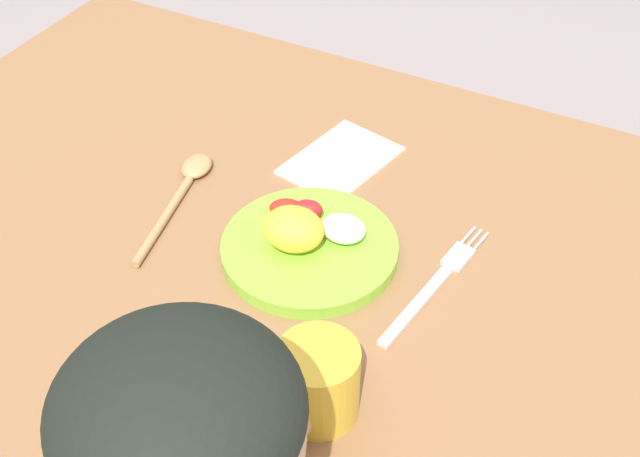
# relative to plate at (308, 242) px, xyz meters

# --- Properties ---
(dining_table) EXTENTS (1.05, 0.81, 0.67)m
(dining_table) POSITION_rel_plate_xyz_m (-0.11, 0.01, -0.14)
(dining_table) COLOR #8F623F
(dining_table) RESTS_ON ground_plane
(plate) EXTENTS (0.21, 0.21, 0.06)m
(plate) POSITION_rel_plate_xyz_m (0.00, 0.00, 0.00)
(plate) COLOR #87CB38
(plate) RESTS_ON dining_table
(fork) EXTENTS (0.05, 0.22, 0.01)m
(fork) POSITION_rel_plate_xyz_m (0.15, 0.02, -0.01)
(fork) COLOR silver
(fork) RESTS_ON dining_table
(spoon) EXTENTS (0.07, 0.22, 0.02)m
(spoon) POSITION_rel_plate_xyz_m (-0.20, 0.03, -0.01)
(spoon) COLOR tan
(spoon) RESTS_ON dining_table
(drinking_cup) EXTENTS (0.08, 0.08, 0.08)m
(drinking_cup) POSITION_rel_plate_xyz_m (0.11, -0.19, 0.02)
(drinking_cup) COLOR gold
(drinking_cup) RESTS_ON dining_table
(napkin) EXTENTS (0.13, 0.17, 0.00)m
(napkin) POSITION_rel_plate_xyz_m (-0.05, 0.18, -0.02)
(napkin) COLOR white
(napkin) RESTS_ON dining_table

